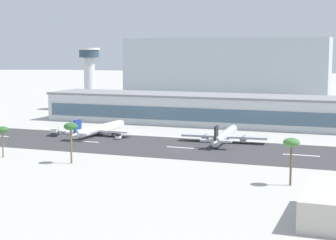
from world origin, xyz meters
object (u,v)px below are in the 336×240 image
at_px(distant_hotel_block, 225,68).
at_px(airliner_black_tail_gate_1, 224,136).
at_px(terminal_building, 198,109).
at_px(service_baggage_tug_0, 118,137).
at_px(airliner_navy_tail_gate_0, 98,129).
at_px(service_box_truck_1, 55,131).
at_px(control_tower, 89,72).
at_px(palm_tree_3, 71,128).
at_px(palm_tree_1, 291,144).
at_px(palm_tree_0, 2,130).

bearing_deg(distant_hotel_block, airliner_black_tail_gate_1, -75.55).
relative_size(terminal_building, airliner_black_tail_gate_1, 3.71).
relative_size(terminal_building, distant_hotel_block, 1.00).
relative_size(airliner_black_tail_gate_1, service_baggage_tug_0, 12.06).
distance_m(airliner_navy_tail_gate_0, service_box_truck_1, 17.54).
xyz_separation_m(control_tower, airliner_black_tail_gate_1, (104.03, -88.44, -19.55)).
bearing_deg(palm_tree_3, distant_hotel_block, 93.67).
relative_size(service_baggage_tug_0, palm_tree_1, 0.27).
bearing_deg(palm_tree_3, palm_tree_1, -4.48).
height_order(distant_hotel_block, palm_tree_1, distant_hotel_block).
xyz_separation_m(control_tower, distant_hotel_block, (53.71, 106.80, -0.43)).
xyz_separation_m(distant_hotel_block, service_baggage_tug_0, (9.56, -201.67, -20.72)).
relative_size(palm_tree_0, palm_tree_1, 0.82).
bearing_deg(control_tower, airliner_navy_tail_gate_0, -60.10).
distance_m(distant_hotel_block, palm_tree_0, 248.48).
bearing_deg(airliner_black_tail_gate_1, service_box_truck_1, 92.37).
bearing_deg(palm_tree_1, airliner_navy_tail_gate_0, 145.85).
height_order(airliner_navy_tail_gate_0, palm_tree_0, palm_tree_0).
relative_size(distant_hotel_block, service_baggage_tug_0, 44.96).
bearing_deg(service_box_truck_1, airliner_navy_tail_gate_0, -92.25).
bearing_deg(control_tower, distant_hotel_block, 63.30).
height_order(control_tower, airliner_navy_tail_gate_0, control_tower).
height_order(distant_hotel_block, service_baggage_tug_0, distant_hotel_block).
xyz_separation_m(service_box_truck_1, palm_tree_1, (101.84, -51.87, 8.99)).
bearing_deg(palm_tree_0, airliner_black_tail_gate_1, 41.20).
distance_m(palm_tree_0, palm_tree_3, 25.98).
bearing_deg(service_baggage_tug_0, service_box_truck_1, 87.47).
distance_m(control_tower, palm_tree_0, 148.40).
xyz_separation_m(airliner_navy_tail_gate_0, service_box_truck_1, (-16.44, -6.07, -0.84)).
distance_m(airliner_navy_tail_gate_0, palm_tree_1, 103.52).
distance_m(service_baggage_tug_0, palm_tree_3, 48.70).
bearing_deg(airliner_black_tail_gate_1, airliner_navy_tail_gate_0, 87.62).
bearing_deg(airliner_navy_tail_gate_0, service_box_truck_1, 114.53).
distance_m(terminal_building, service_box_truck_1, 71.60).
relative_size(airliner_black_tail_gate_1, palm_tree_1, 3.21).
distance_m(control_tower, distant_hotel_block, 119.54).
distance_m(airliner_black_tail_gate_1, palm_tree_1, 67.94).
height_order(service_box_truck_1, palm_tree_1, palm_tree_1).
relative_size(service_box_truck_1, palm_tree_1, 0.52).
bearing_deg(service_baggage_tug_0, palm_tree_0, 153.40).
height_order(control_tower, palm_tree_0, control_tower).
bearing_deg(distant_hotel_block, service_baggage_tug_0, -87.29).
height_order(terminal_building, airliner_navy_tail_gate_0, terminal_building).
distance_m(service_baggage_tug_0, palm_tree_0, 50.80).
height_order(terminal_building, palm_tree_1, terminal_building).
bearing_deg(palm_tree_3, palm_tree_0, 177.89).
height_order(control_tower, distant_hotel_block, distant_hotel_block).
relative_size(distant_hotel_block, service_box_truck_1, 22.95).
height_order(distant_hotel_block, palm_tree_0, distant_hotel_block).
height_order(control_tower, palm_tree_1, control_tower).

